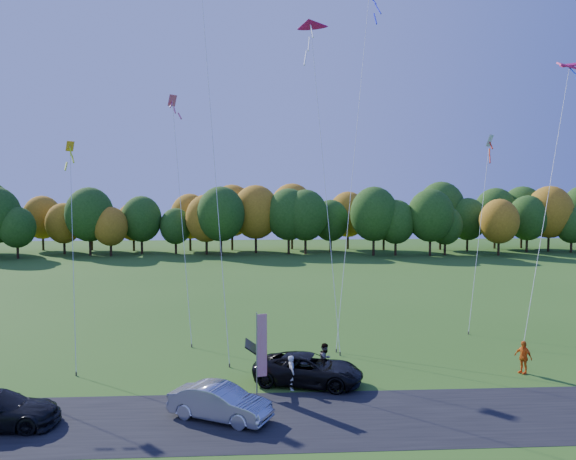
{
  "coord_description": "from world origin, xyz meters",
  "views": [
    {
      "loc": [
        -1.89,
        -26.1,
        9.25
      ],
      "look_at": [
        0.0,
        6.0,
        7.0
      ],
      "focal_mm": 35.0,
      "sensor_mm": 36.0,
      "label": 1
    }
  ],
  "objects": [
    {
      "name": "person_tailgate_a",
      "position": [
        -0.22,
        -0.58,
        0.8
      ],
      "size": [
        0.46,
        0.63,
        1.6
      ],
      "primitive_type": "imported",
      "rotation": [
        0.0,
        0.0,
        1.7
      ],
      "color": "silver",
      "rests_on": "ground"
    },
    {
      "name": "kite_delta_blue",
      "position": [
        -4.63,
        7.7,
        15.94
      ],
      "size": [
        4.4,
        10.68,
        32.4
      ],
      "color": "#4C3F33",
      "rests_on": "ground"
    },
    {
      "name": "feather_flag",
      "position": [
        -1.66,
        -1.23,
        2.33
      ],
      "size": [
        0.5,
        0.18,
        3.81
      ],
      "color": "#999999",
      "rests_on": "ground"
    },
    {
      "name": "kite_delta_red",
      "position": [
        2.37,
        9.16,
        11.32
      ],
      "size": [
        2.25,
        9.35,
        21.95
      ],
      "color": "#4C3F33",
      "rests_on": "ground"
    },
    {
      "name": "asphalt_strip",
      "position": [
        0.0,
        -4.0,
        0.01
      ],
      "size": [
        90.0,
        6.0,
        0.01
      ],
      "primitive_type": "cube",
      "color": "black",
      "rests_on": "ground"
    },
    {
      "name": "kite_diamond_white",
      "position": [
        13.35,
        11.01,
        6.56
      ],
      "size": [
        3.74,
        5.25,
        13.65
      ],
      "color": "#4C3F33",
      "rests_on": "ground"
    },
    {
      "name": "kite_parafoil_orange",
      "position": [
        4.71,
        10.79,
        12.13
      ],
      "size": [
        6.06,
        11.7,
        24.67
      ],
      "color": "#4C3F33",
      "rests_on": "ground"
    },
    {
      "name": "person_tailgate_b",
      "position": [
        1.57,
        1.14,
        0.84
      ],
      "size": [
        1.0,
        1.04,
        1.68
      ],
      "primitive_type": "imported",
      "rotation": [
        0.0,
        0.0,
        0.92
      ],
      "color": "gray",
      "rests_on": "ground"
    },
    {
      "name": "black_suv",
      "position": [
        0.63,
        0.1,
        0.72
      ],
      "size": [
        5.69,
        3.82,
        1.45
      ],
      "primitive_type": "imported",
      "rotation": [
        0.0,
        0.0,
        1.27
      ],
      "color": "black",
      "rests_on": "ground"
    },
    {
      "name": "ground",
      "position": [
        0.0,
        0.0,
        0.0
      ],
      "size": [
        160.0,
        160.0,
        0.0
      ],
      "primitive_type": "plane",
      "color": "#285316"
    },
    {
      "name": "kite_diamond_yellow",
      "position": [
        -11.78,
        4.78,
        6.07
      ],
      "size": [
        2.32,
        6.09,
        12.43
      ],
      "color": "#4C3F33",
      "rests_on": "ground"
    },
    {
      "name": "silver_sedan",
      "position": [
        -3.34,
        -3.81,
        0.7
      ],
      "size": [
        4.44,
        3.21,
        1.39
      ],
      "primitive_type": "imported",
      "rotation": [
        0.0,
        0.0,
        1.11
      ],
      "color": "#B9B9BE",
      "rests_on": "ground"
    },
    {
      "name": "kite_diamond_pink",
      "position": [
        -6.64,
        10.32,
        7.89
      ],
      "size": [
        2.62,
        7.69,
        16.29
      ],
      "color": "#4C3F33",
      "rests_on": "ground"
    },
    {
      "name": "person_east",
      "position": [
        11.65,
        1.03,
        0.84
      ],
      "size": [
        0.83,
        1.06,
        1.67
      ],
      "primitive_type": "imported",
      "rotation": [
        0.0,
        0.0,
        -1.07
      ],
      "color": "orange",
      "rests_on": "ground"
    },
    {
      "name": "tree_line",
      "position": [
        0.0,
        55.0,
        0.0
      ],
      "size": [
        116.0,
        12.0,
        10.0
      ],
      "primitive_type": null,
      "color": "#1E4711",
      "rests_on": "ground"
    },
    {
      "name": "kite_parafoil_rainbow",
      "position": [
        17.07,
        9.12,
        9.16
      ],
      "size": [
        8.58,
        8.57,
        18.72
      ],
      "color": "#4C3F33",
      "rests_on": "ground"
    }
  ]
}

